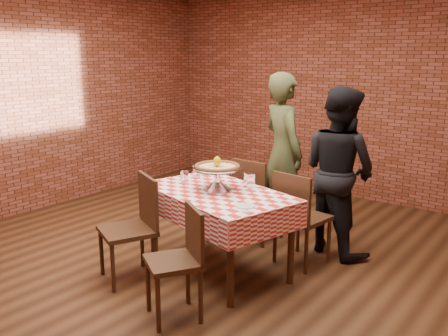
% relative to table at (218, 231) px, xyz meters
% --- Properties ---
extents(ground, '(6.00, 6.00, 0.00)m').
position_rel_table_xyz_m(ground, '(-0.22, -0.01, -0.38)').
color(ground, black).
rests_on(ground, ground).
extents(back_wall, '(5.50, 0.00, 5.50)m').
position_rel_table_xyz_m(back_wall, '(-0.22, 2.99, 1.08)').
color(back_wall, maroon).
rests_on(back_wall, ground).
extents(table, '(1.54, 1.16, 0.75)m').
position_rel_table_xyz_m(table, '(0.00, 0.00, 0.00)').
color(table, '#3E2411').
rests_on(table, ground).
extents(tablecloth, '(1.59, 1.20, 0.24)m').
position_rel_table_xyz_m(tablecloth, '(0.00, 0.00, 0.26)').
color(tablecloth, red).
rests_on(tablecloth, table).
extents(pizza_stand, '(0.51, 0.51, 0.20)m').
position_rel_table_xyz_m(pizza_stand, '(-0.04, 0.04, 0.48)').
color(pizza_stand, silver).
rests_on(pizza_stand, tablecloth).
extents(pizza, '(0.46, 0.46, 0.03)m').
position_rel_table_xyz_m(pizza, '(-0.04, 0.04, 0.59)').
color(pizza, beige).
rests_on(pizza, pizza_stand).
extents(lemon, '(0.08, 0.08, 0.09)m').
position_rel_table_xyz_m(lemon, '(-0.04, 0.04, 0.64)').
color(lemon, yellow).
rests_on(lemon, pizza).
extents(water_glass_left, '(0.09, 0.09, 0.12)m').
position_rel_table_xyz_m(water_glass_left, '(-0.42, 0.02, 0.44)').
color(water_glass_left, white).
rests_on(water_glass_left, tablecloth).
extents(water_glass_right, '(0.09, 0.09, 0.12)m').
position_rel_table_xyz_m(water_glass_right, '(-0.46, 0.25, 0.44)').
color(water_glass_right, white).
rests_on(water_glass_right, tablecloth).
extents(side_plate, '(0.19, 0.19, 0.01)m').
position_rel_table_xyz_m(side_plate, '(0.46, -0.22, 0.39)').
color(side_plate, white).
rests_on(side_plate, tablecloth).
extents(sweetener_packet_a, '(0.05, 0.04, 0.00)m').
position_rel_table_xyz_m(sweetener_packet_a, '(0.54, -0.33, 0.39)').
color(sweetener_packet_a, white).
rests_on(sweetener_packet_a, tablecloth).
extents(sweetener_packet_b, '(0.06, 0.05, 0.00)m').
position_rel_table_xyz_m(sweetener_packet_b, '(0.55, -0.31, 0.39)').
color(sweetener_packet_b, white).
rests_on(sweetener_packet_b, tablecloth).
extents(condiment_caddy, '(0.12, 0.11, 0.13)m').
position_rel_table_xyz_m(condiment_caddy, '(0.14, 0.30, 0.45)').
color(condiment_caddy, silver).
rests_on(condiment_caddy, tablecloth).
extents(chair_near_left, '(0.59, 0.59, 0.92)m').
position_rel_table_xyz_m(chair_near_left, '(-0.52, -0.63, 0.09)').
color(chair_near_left, '#3E2411').
rests_on(chair_near_left, ground).
extents(chair_near_right, '(0.52, 0.52, 0.86)m').
position_rel_table_xyz_m(chair_near_right, '(0.25, -0.86, 0.05)').
color(chair_near_right, '#3E2411').
rests_on(chair_near_right, ground).
extents(chair_far_left, '(0.43, 0.43, 0.90)m').
position_rel_table_xyz_m(chair_far_left, '(-0.13, 0.87, 0.07)').
color(chair_far_left, '#3E2411').
rests_on(chair_far_left, ground).
extents(chair_far_right, '(0.48, 0.48, 0.90)m').
position_rel_table_xyz_m(chair_far_right, '(0.54, 0.62, 0.08)').
color(chair_far_right, '#3E2411').
rests_on(chair_far_right, ground).
extents(diner_olive, '(0.77, 0.69, 1.77)m').
position_rel_table_xyz_m(diner_olive, '(-0.12, 1.33, 0.51)').
color(diner_olive, '#3E4626').
rests_on(diner_olive, ground).
extents(diner_black, '(0.96, 0.85, 1.67)m').
position_rel_table_xyz_m(diner_black, '(0.66, 1.09, 0.46)').
color(diner_black, black).
rests_on(diner_black, ground).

